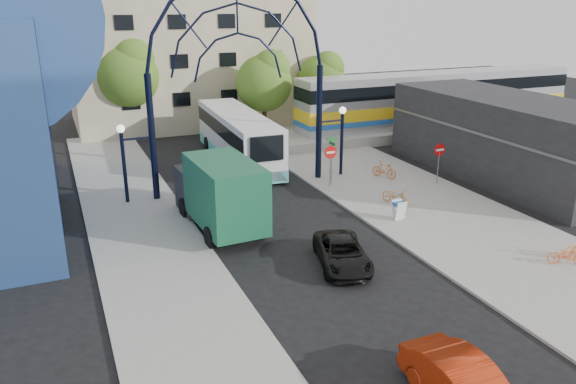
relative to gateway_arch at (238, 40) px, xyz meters
name	(u,v)px	position (x,y,z in m)	size (l,w,h in m)	color
ground	(361,298)	(0.00, -14.00, -8.56)	(120.00, 120.00, 0.00)	black
sidewalk_east	(462,227)	(8.00, -10.00, -8.50)	(8.00, 56.00, 0.12)	gray
plaza_west	(157,262)	(-6.50, -8.00, -8.50)	(5.00, 50.00, 0.12)	gray
gateway_arch	(238,40)	(0.00, 0.00, 0.00)	(13.64, 0.44, 12.10)	black
stop_sign	(330,156)	(4.80, -2.00, -6.56)	(0.80, 0.07, 2.50)	slate
do_not_enter_sign	(439,154)	(11.00, -4.00, -6.58)	(0.76, 0.07, 2.48)	slate
street_name_sign	(332,151)	(5.20, -1.40, -6.43)	(0.70, 0.70, 2.80)	slate
sandwich_board	(399,208)	(5.60, -8.02, -7.81)	(0.55, 0.61, 0.99)	white
commercial_block_east	(506,137)	(16.00, -4.00, -6.06)	(6.00, 16.00, 5.00)	black
apartment_block	(186,43)	(2.00, 20.97, -1.55)	(20.00, 12.10, 14.00)	tan
train_platform	(436,127)	(20.00, 8.00, -8.16)	(32.00, 5.00, 0.80)	gray
train_car	(439,98)	(20.00, 8.00, -5.66)	(25.10, 3.05, 4.20)	#B7B7BC
tree_north_a	(266,80)	(6.12, 11.93, -3.95)	(4.48, 4.48, 7.00)	#382314
tree_north_b	(128,72)	(-3.88, 15.93, -3.29)	(5.12, 5.12, 8.00)	#382314
tree_north_c	(322,77)	(12.12, 13.93, -4.28)	(4.16, 4.16, 6.50)	#382314
city_bus	(238,137)	(1.67, 5.66, -6.78)	(3.34, 12.51, 3.40)	silver
green_truck	(219,192)	(-2.87, -5.13, -6.77)	(3.02, 7.19, 3.57)	black
black_suv	(342,253)	(0.62, -11.30, -7.97)	(1.94, 4.20, 1.17)	black
bike_near_a	(395,196)	(6.73, -6.00, -7.98)	(0.60, 1.73, 0.91)	orange
bike_near_b	(384,170)	(8.73, -1.71, -7.93)	(0.48, 1.69, 1.02)	#D3602A
bike_far_a	(568,255)	(9.21, -15.08, -8.01)	(0.57, 1.64, 0.86)	orange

